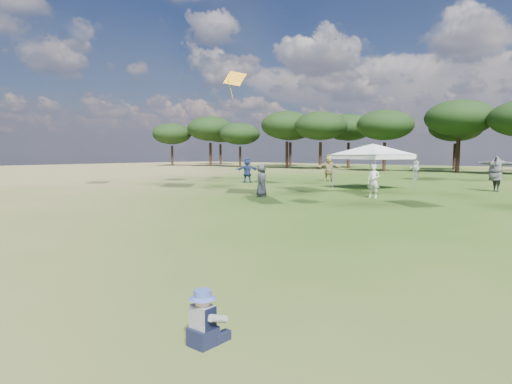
% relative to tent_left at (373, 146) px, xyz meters
% --- Properties ---
extents(tent_left, '(6.32, 6.32, 2.83)m').
position_rel_tent_left_xyz_m(tent_left, '(0.00, 0.00, 0.00)').
color(tent_left, gray).
rests_on(tent_left, ground).
extents(toddler, '(0.39, 0.44, 0.60)m').
position_rel_tent_left_xyz_m(toddler, '(6.68, -19.77, -2.14)').
color(toddler, black).
rests_on(toddler, ground).
extents(festival_crowd, '(29.32, 21.12, 1.92)m').
position_rel_tent_left_xyz_m(festival_crowd, '(4.48, 4.82, -1.52)').
color(festival_crowd, navy).
rests_on(festival_crowd, ground).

